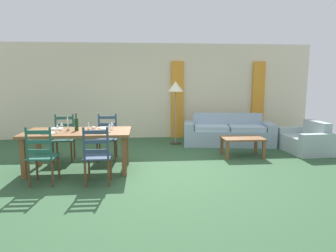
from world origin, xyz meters
name	(u,v)px	position (x,y,z in m)	size (l,w,h in m)	color
ground_plane	(150,171)	(0.00, 0.00, -0.01)	(9.60, 9.60, 0.02)	#315635
wall_far	(147,91)	(0.00, 3.30, 1.35)	(9.60, 0.16, 2.70)	beige
curtain_panel_left	(177,100)	(0.87, 3.16, 1.10)	(0.35, 0.08, 2.20)	orange
curtain_panel_right	(258,100)	(3.27, 3.16, 1.10)	(0.35, 0.08, 2.20)	orange
dining_table	(78,136)	(-1.31, 0.09, 0.66)	(1.90, 0.96, 0.75)	brown
dining_chair_near_left	(42,156)	(-1.73, -0.63, 0.48)	(0.43, 0.41, 0.96)	#215949
dining_chair_near_right	(97,156)	(-0.85, -0.70, 0.48)	(0.42, 0.40, 0.96)	#2E425A
dining_chair_far_left	(64,138)	(-1.78, 0.88, 0.48)	(0.44, 0.42, 0.96)	#245349
dining_chair_far_right	(107,137)	(-0.89, 0.88, 0.48)	(0.42, 0.40, 0.96)	navy
dinner_plate_near_left	(48,133)	(-1.76, -0.16, 0.76)	(0.24, 0.24, 0.02)	white
fork_near_left	(39,134)	(-1.91, -0.16, 0.75)	(0.02, 0.17, 0.01)	silver
dinner_plate_near_right	(101,133)	(-0.86, -0.16, 0.76)	(0.24, 0.24, 0.02)	white
fork_near_right	(92,133)	(-1.01, -0.16, 0.75)	(0.02, 0.17, 0.01)	silver
dinner_plate_far_left	(57,129)	(-1.76, 0.34, 0.76)	(0.24, 0.24, 0.02)	white
fork_far_left	(48,129)	(-1.91, 0.34, 0.75)	(0.02, 0.17, 0.01)	silver
dinner_plate_far_right	(105,128)	(-0.86, 0.34, 0.76)	(0.24, 0.24, 0.02)	white
fork_far_right	(97,128)	(-1.01, 0.34, 0.75)	(0.02, 0.17, 0.01)	silver
wine_bottle	(76,124)	(-1.34, 0.14, 0.87)	(0.07, 0.07, 0.32)	#143819
wine_glass_near_left	(57,126)	(-1.64, -0.04, 0.86)	(0.06, 0.06, 0.16)	white
wine_glass_near_right	(109,126)	(-0.73, -0.04, 0.86)	(0.06, 0.06, 0.16)	white
wine_glass_far_left	(61,124)	(-1.63, 0.21, 0.86)	(0.06, 0.06, 0.16)	white
wine_glass_far_right	(112,124)	(-0.71, 0.22, 0.86)	(0.06, 0.06, 0.16)	white
coffee_cup_primary	(94,129)	(-1.01, 0.00, 0.80)	(0.07, 0.07, 0.09)	beige
candle_tall	(68,127)	(-1.49, 0.11, 0.82)	(0.05, 0.05, 0.26)	#998C66
candle_short	(89,129)	(-1.11, 0.05, 0.79)	(0.05, 0.05, 0.16)	#998C66
couch	(228,133)	(2.08, 2.10, 0.29)	(2.37, 1.13, 0.80)	#92A8B7
coffee_table	(242,140)	(2.06, 0.88, 0.36)	(0.90, 0.56, 0.42)	brown
armchair_upholstered	(307,141)	(3.69, 1.13, 0.25)	(0.86, 1.20, 0.72)	#9EB2B1
standing_lamp	(176,90)	(0.72, 2.28, 1.41)	(0.40, 0.40, 1.64)	#332D28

